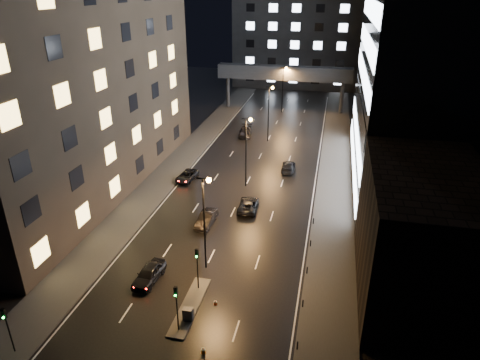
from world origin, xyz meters
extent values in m
plane|color=black|center=(0.00, 40.00, 0.00)|extent=(160.00, 160.00, 0.00)
cube|color=#383533|center=(-12.50, 35.00, 0.07)|extent=(5.00, 110.00, 0.15)
cube|color=#383533|center=(12.50, 35.00, 0.07)|extent=(5.00, 110.00, 0.15)
cube|color=#2D2319|center=(-22.50, 24.00, 20.00)|extent=(15.00, 48.00, 40.00)
cube|color=black|center=(20.00, 9.00, 6.00)|extent=(10.00, 18.00, 12.00)
cube|color=black|center=(25.00, 36.00, 22.50)|extent=(20.00, 36.00, 45.00)
cube|color=#333335|center=(0.00, 98.00, 12.50)|extent=(34.00, 14.00, 25.00)
cube|color=#333335|center=(0.00, 70.00, 8.50)|extent=(30.00, 3.00, 3.00)
cylinder|color=#333335|center=(-13.00, 70.00, 3.50)|extent=(0.80, 0.80, 7.00)
cylinder|color=#333335|center=(13.00, 70.00, 3.50)|extent=(0.80, 0.80, 7.00)
cube|color=#383533|center=(0.30, 2.00, 0.07)|extent=(1.60, 8.00, 0.15)
cylinder|color=black|center=(0.30, 4.50, 1.90)|extent=(0.12, 0.12, 3.50)
cube|color=black|center=(0.30, 4.50, 4.10)|extent=(0.28, 0.22, 0.90)
sphere|color=#0CFF33|center=(0.30, 4.36, 3.82)|extent=(0.18, 0.18, 0.18)
cylinder|color=black|center=(0.30, -1.00, 1.90)|extent=(0.12, 0.12, 3.50)
cube|color=black|center=(0.30, -1.00, 4.10)|extent=(0.28, 0.22, 0.90)
sphere|color=#0CFF33|center=(0.30, -1.14, 3.82)|extent=(0.18, 0.18, 0.18)
cylinder|color=black|center=(-11.50, -6.00, 1.75)|extent=(0.12, 0.12, 3.50)
cube|color=black|center=(-11.50, -6.00, 3.95)|extent=(0.28, 0.22, 0.90)
sphere|color=#0CFF33|center=(-11.50, -6.14, 3.67)|extent=(0.18, 0.18, 0.18)
cylinder|color=black|center=(10.20, -1.00, 0.45)|extent=(0.12, 0.12, 0.90)
cylinder|color=black|center=(10.20, 4.00, 0.45)|extent=(0.12, 0.12, 0.90)
cylinder|color=black|center=(10.20, 9.00, 0.45)|extent=(0.12, 0.12, 0.90)
cylinder|color=black|center=(10.20, 14.00, 0.45)|extent=(0.12, 0.12, 0.90)
cylinder|color=black|center=(10.20, 19.00, 0.45)|extent=(0.12, 0.12, 0.90)
cylinder|color=black|center=(0.00, 8.00, 5.00)|extent=(0.18, 0.18, 10.00)
cylinder|color=black|center=(0.00, 8.00, 10.00)|extent=(1.20, 0.12, 0.12)
sphere|color=#FF9E38|center=(0.60, 8.00, 9.90)|extent=(0.50, 0.50, 0.50)
cylinder|color=black|center=(0.00, 28.00, 5.00)|extent=(0.18, 0.18, 10.00)
cylinder|color=black|center=(0.00, 28.00, 10.00)|extent=(1.20, 0.12, 0.12)
sphere|color=#FF9E38|center=(0.60, 28.00, 9.90)|extent=(0.50, 0.50, 0.50)
cylinder|color=black|center=(0.00, 48.00, 5.00)|extent=(0.18, 0.18, 10.00)
cylinder|color=black|center=(0.00, 48.00, 10.00)|extent=(1.20, 0.12, 0.12)
sphere|color=#FF9E38|center=(0.60, 48.00, 9.90)|extent=(0.50, 0.50, 0.50)
cylinder|color=black|center=(0.00, 68.00, 5.00)|extent=(0.18, 0.18, 10.00)
cylinder|color=black|center=(0.00, 68.00, 10.00)|extent=(1.20, 0.12, 0.12)
sphere|color=#FF9E38|center=(0.60, 68.00, 9.90)|extent=(0.50, 0.50, 0.50)
imported|color=black|center=(-4.78, 4.73, 0.79)|extent=(2.27, 4.80, 1.59)
imported|color=black|center=(-2.40, 16.33, 0.76)|extent=(1.86, 4.71, 1.53)
imported|color=black|center=(-8.92, 28.05, 0.66)|extent=(2.73, 4.98, 1.32)
imported|color=black|center=(-4.63, 49.91, 0.81)|extent=(2.83, 5.78, 1.62)
imported|color=black|center=(1.76, 21.10, 0.70)|extent=(2.63, 5.19, 1.41)
imported|color=black|center=(5.32, 34.88, 0.71)|extent=(2.17, 4.98, 1.42)
cube|color=#49494B|center=(0.70, 0.33, 0.71)|extent=(0.88, 0.57, 1.11)
cone|color=#EB4A0C|center=(2.44, 2.78, 0.25)|extent=(0.34, 0.34, 0.51)
cone|color=orange|center=(3.00, -2.82, 0.29)|extent=(0.50, 0.50, 0.57)
camera|label=1|loc=(11.22, -26.55, 26.40)|focal=32.00mm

